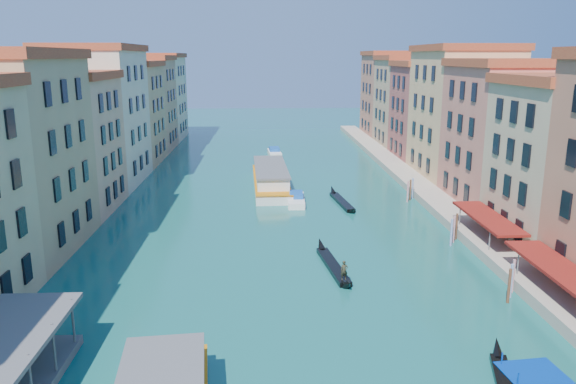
% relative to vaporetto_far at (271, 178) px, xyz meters
% --- Properties ---
extents(left_bank_palazzos, '(12.80, 128.40, 21.00)m').
position_rel_vaporetto_far_xyz_m(left_bank_palazzos, '(-26.12, -2.15, 8.24)').
color(left_bank_palazzos, beige).
rests_on(left_bank_palazzos, ground).
extents(right_bank_palazzos, '(12.80, 128.40, 21.00)m').
position_rel_vaporetto_far_xyz_m(right_bank_palazzos, '(29.88, -1.83, 8.28)').
color(right_bank_palazzos, '#AC4739').
rests_on(right_bank_palazzos, ground).
extents(quay, '(4.00, 140.00, 1.00)m').
position_rel_vaporetto_far_xyz_m(quay, '(21.88, -1.83, -0.97)').
color(quay, '#ABA08A').
rests_on(quay, ground).
extents(restaurant_awnings, '(3.20, 44.55, 3.12)m').
position_rel_vaporetto_far_xyz_m(restaurant_awnings, '(22.07, -43.83, 1.52)').
color(restaurant_awnings, maroon).
rests_on(restaurant_awnings, ground).
extents(mooring_poles_right, '(1.44, 54.24, 3.20)m').
position_rel_vaporetto_far_xyz_m(mooring_poles_right, '(18.98, -38.03, -0.17)').
color(mooring_poles_right, '#4F2D1B').
rests_on(mooring_poles_right, ground).
extents(vaporetto_far, '(5.75, 22.09, 3.26)m').
position_rel_vaporetto_far_xyz_m(vaporetto_far, '(0.00, 0.00, 0.00)').
color(vaporetto_far, silver).
rests_on(vaporetto_far, ground).
extents(gondola_fore, '(2.42, 12.01, 2.40)m').
position_rel_vaporetto_far_xyz_m(gondola_fore, '(5.31, -33.72, -1.07)').
color(gondola_fore, black).
rests_on(gondola_fore, ground).
extents(gondola_far, '(2.41, 12.31, 1.74)m').
position_rel_vaporetto_far_xyz_m(gondola_far, '(9.37, -9.97, -1.11)').
color(gondola_far, black).
rests_on(gondola_far, ground).
extents(motorboat_mid, '(2.44, 7.00, 1.43)m').
position_rel_vaporetto_far_xyz_m(motorboat_mid, '(3.29, -9.73, -0.91)').
color(motorboat_mid, white).
rests_on(motorboat_mid, ground).
extents(motorboat_far, '(2.82, 7.53, 1.53)m').
position_rel_vaporetto_far_xyz_m(motorboat_far, '(1.17, 28.17, -0.87)').
color(motorboat_far, white).
rests_on(motorboat_far, ground).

